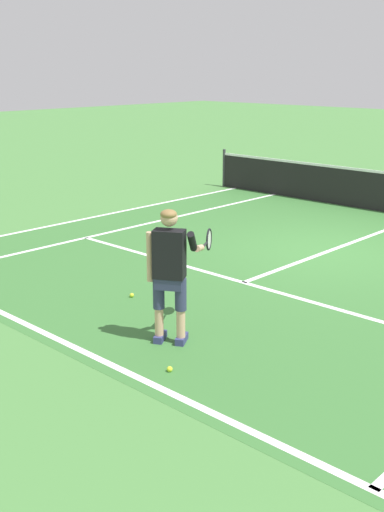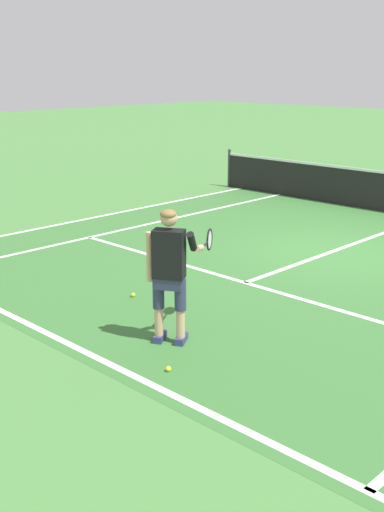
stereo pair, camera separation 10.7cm
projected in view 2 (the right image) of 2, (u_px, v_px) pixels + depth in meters
The scene contains 10 objects.
ground_plane at pixel (333, 251), 12.09m from camera, with size 80.00×80.00×0.00m, color #477F3D.
court_inner_surface at pixel (300, 263), 11.37m from camera, with size 10.98×10.18×0.00m, color #387033.
line_baseline at pixel (71, 345), 8.01m from camera, with size 10.98×0.10×0.01m, color white.
line_service at pixel (245, 283), 10.33m from camera, with size 8.23×0.10×0.01m, color white.
line_centre_service at pixel (351, 245), 12.53m from camera, with size 0.10×6.40×0.01m, color white.
line_singles_left at pixel (145, 225), 14.12m from camera, with size 0.10×9.78×0.01m, color white.
line_doubles_left at pixel (106, 215), 15.04m from camera, with size 0.10×9.78×0.01m, color white.
tennis_player at pixel (170, 267), 7.85m from camera, with size 0.55×1.22×1.71m.
tennis_ball_near_feet at pixel (168, 369), 7.31m from camera, with size 0.07×0.07×0.07m, color #CCE02D.
tennis_ball_by_baseline at pixel (133, 295), 9.69m from camera, with size 0.07×0.07×0.07m, color #CCE02D.
Camera 2 is at (6.22, -10.17, 3.33)m, focal length 45.17 mm.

